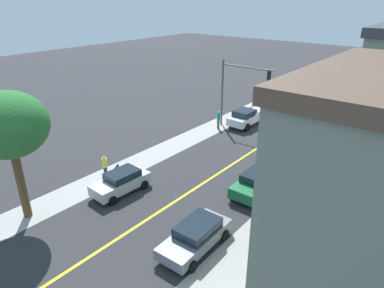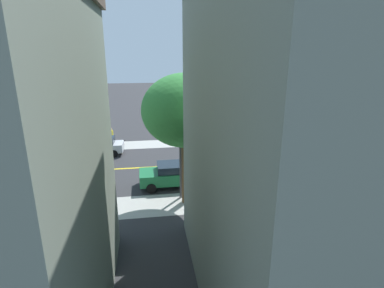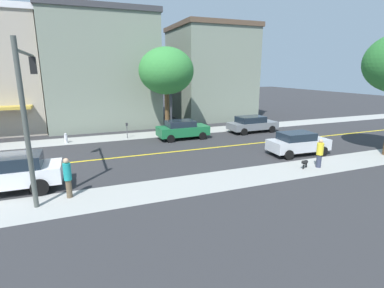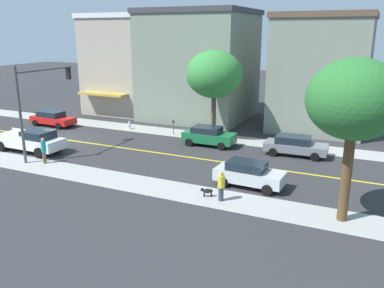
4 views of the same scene
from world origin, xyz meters
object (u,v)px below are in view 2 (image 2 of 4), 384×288
Objects in this scene: green_sedan_left_curb at (172,174)px; pedestrian_teal_shirt at (252,132)px; pedestrian_yellow_shirt at (111,136)px; silver_sedan_right_curb at (100,146)px; parking_meter at (243,181)px; street_tree_right_corner at (185,111)px; street_lamp at (180,129)px; street_tree_left_near at (32,84)px; traffic_light_mast at (271,97)px; white_pickup_truck at (288,136)px; small_dog at (121,142)px; fire_hydrant at (314,184)px; grey_sedan_left_curb at (62,183)px.

pedestrian_teal_shirt is at bearing -134.30° from green_sedan_left_curb.
pedestrian_yellow_shirt is at bearing -73.58° from pedestrian_teal_shirt.
parking_meter is at bearing 139.59° from silver_sedan_right_curb.
street_tree_right_corner is 1.36m from street_lamp.
street_tree_left_near is 21.59m from traffic_light_mast.
white_pickup_truck reaches higher than green_sedan_left_curb.
traffic_light_mast reaches higher than parking_meter.
parking_meter reaches higher than small_dog.
pedestrian_teal_shirt reaches higher than fire_hydrant.
fire_hydrant is (0.39, -8.58, -5.18)m from street_tree_right_corner.
street_lamp reaches higher than small_dog.
parking_meter is at bearing 169.40° from grey_sedan_left_curb.
green_sedan_left_curb is (-9.80, -11.36, -5.22)m from street_tree_left_near.
street_lamp is at bearing 39.89° from white_pickup_truck.
pedestrian_teal_shirt reaches higher than pedestrian_yellow_shirt.
parking_meter is at bearing -34.77° from pedestrian_yellow_shirt.
green_sedan_left_curb reaches higher than small_dog.
street_tree_left_near is at bearing -94.33° from traffic_light_mast.
small_dog is at bearing 20.70° from street_lamp.
street_lamp is 1.20× the size of white_pickup_truck.
parking_meter is 12.15m from pedestrian_teal_shirt.
traffic_light_mast is 1.62× the size of silver_sedan_right_curb.
fire_hydrant is 17.90m from small_dog.
grey_sedan_left_curb reaches higher than parking_meter.
small_dog is (12.44, 4.65, -5.22)m from street_tree_right_corner.
small_dog is (0.20, -7.27, -5.69)m from street_tree_left_near.
small_dog is (2.43, 16.00, -0.55)m from white_pickup_truck.
street_lamp is 14.37m from pedestrian_teal_shirt.
white_pickup_truck reaches higher than grey_sedan_left_curb.
fire_hydrant is 0.19× the size of silver_sedan_right_curb.
grey_sedan_left_curb is 7.02m from green_sedan_left_curb.
street_tree_right_corner is 9.53× the size of fire_hydrant.
traffic_light_mast reaches higher than silver_sedan_right_curb.
small_dog is at bearing 35.04° from parking_meter.
street_tree_left_near is at bearing -68.47° from grey_sedan_left_curb.
pedestrian_teal_shirt is 13.85m from pedestrian_yellow_shirt.
parking_meter is 14.63m from small_dog.
small_dog is (11.82, 4.47, -4.02)m from street_lamp.
grey_sedan_left_curb is 20.47m from white_pickup_truck.
green_sedan_left_curb is at bearing -51.10° from traffic_light_mast.
green_sedan_left_curb is at bearing -130.77° from street_tree_left_near.
pedestrian_teal_shirt is at bearing -28.68° from white_pickup_truck.
traffic_light_mast reaches higher than white_pickup_truck.
silver_sedan_right_curb is 2.27× the size of pedestrian_teal_shirt.
fire_hydrant is at bearing -87.41° from street_tree_right_corner.
white_pickup_truck is at bearing 71.37° from traffic_light_mast.
traffic_light_mast is 19.47m from grey_sedan_left_curb.
street_tree_right_corner is at bearing 92.59° from fire_hydrant.
green_sedan_left_curb is at bearing 33.17° from white_pickup_truck.
silver_sedan_right_curb is (9.85, 6.32, -4.76)m from street_tree_right_corner.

